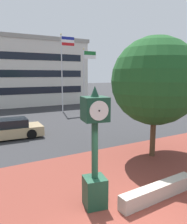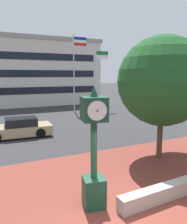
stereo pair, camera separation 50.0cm
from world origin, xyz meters
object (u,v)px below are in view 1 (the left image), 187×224
at_px(plaza_tree, 157,83).
at_px(flagpole_primary, 63,66).
at_px(car_street_near, 9,130).
at_px(flagpole_secondary, 85,74).
at_px(street_clock, 95,151).

distance_m(plaza_tree, flagpole_primary, 15.58).
relative_size(car_street_near, flagpole_primary, 0.52).
bearing_deg(flagpole_secondary, car_street_near, -140.13).
distance_m(plaza_tree, flagpole_secondary, 16.00).
xyz_separation_m(plaza_tree, flagpole_primary, (1.26, 15.47, 1.33)).
bearing_deg(street_clock, car_street_near, 107.49).
distance_m(street_clock, car_street_near, 9.70).
bearing_deg(plaza_tree, street_clock, -153.02).
bearing_deg(plaza_tree, flagpole_secondary, 75.37).
height_order(flagpole_primary, flagpole_secondary, flagpole_primary).
distance_m(street_clock, flagpole_secondary, 20.36).
distance_m(plaza_tree, car_street_near, 9.81).
xyz_separation_m(street_clock, flagpole_primary, (6.33, 18.05, 3.26)).
bearing_deg(car_street_near, street_clock, -170.68).
relative_size(plaza_tree, flagpole_secondary, 0.84).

